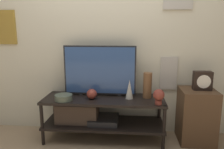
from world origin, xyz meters
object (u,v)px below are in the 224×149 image
(television, at_px, (100,70))
(vase_tall_ceramic, at_px, (147,85))
(decorative_bust, at_px, (159,96))
(vase_round_glass, at_px, (92,94))
(vase_slim_bronze, at_px, (129,89))
(mantel_clock, at_px, (202,81))
(vase_wide_bowl, at_px, (64,98))

(television, relative_size, vase_tall_ceramic, 2.87)
(television, xyz_separation_m, decorative_bust, (0.71, -0.29, -0.23))
(television, height_order, vase_round_glass, television)
(vase_slim_bronze, distance_m, mantel_clock, 0.87)
(vase_tall_ceramic, bearing_deg, decorative_bust, -66.19)
(vase_slim_bronze, bearing_deg, vase_wide_bowl, -170.17)
(television, bearing_deg, vase_round_glass, -117.88)
(television, xyz_separation_m, vase_slim_bronze, (0.38, -0.10, -0.21))
(vase_wide_bowl, height_order, vase_round_glass, vase_round_glass)
(television, distance_m, vase_wide_bowl, 0.55)
(vase_wide_bowl, height_order, vase_slim_bronze, vase_slim_bronze)
(vase_round_glass, xyz_separation_m, decorative_bust, (0.79, -0.14, 0.04))
(vase_wide_bowl, height_order, mantel_clock, mantel_clock)
(decorative_bust, xyz_separation_m, mantel_clock, (0.53, 0.22, 0.13))
(vase_wide_bowl, bearing_deg, vase_slim_bronze, 9.83)
(decorative_bust, bearing_deg, vase_slim_bronze, 150.04)
(vase_tall_ceramic, bearing_deg, vase_wide_bowl, -169.04)
(television, relative_size, vase_slim_bronze, 3.84)
(television, bearing_deg, vase_wide_bowl, -150.33)
(vase_slim_bronze, bearing_deg, vase_tall_ceramic, 14.90)
(television, distance_m, decorative_bust, 0.79)
(mantel_clock, bearing_deg, television, 176.79)
(mantel_clock, bearing_deg, vase_tall_ceramic, 177.21)
(vase_tall_ceramic, bearing_deg, vase_slim_bronze, -165.10)
(vase_slim_bronze, height_order, vase_round_glass, vase_slim_bronze)
(television, relative_size, vase_wide_bowl, 4.33)
(vase_round_glass, height_order, decorative_bust, decorative_bust)
(television, xyz_separation_m, vase_wide_bowl, (-0.41, -0.23, -0.29))
(vase_wide_bowl, distance_m, vase_tall_ceramic, 1.03)
(vase_tall_ceramic, distance_m, decorative_bust, 0.28)
(vase_slim_bronze, bearing_deg, mantel_clock, 1.81)
(decorative_bust, bearing_deg, vase_round_glass, 170.21)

